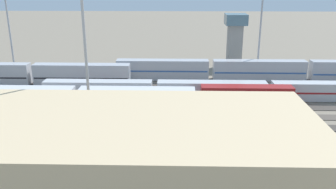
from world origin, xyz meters
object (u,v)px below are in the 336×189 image
object	(u,v)px
light_mast_2	(262,11)
control_tower	(235,36)
train_on_track_4	(129,97)
light_mast_0	(6,3)
maintenance_shed	(65,157)
train_on_track_3	(269,91)
light_mast_1	(83,11)
train_on_track_0	(259,70)
train_on_track_5	(68,105)
train_on_track_1	(32,74)

from	to	relation	value
light_mast_2	control_tower	world-z (taller)	light_mast_2
train_on_track_4	light_mast_0	xyz separation A→B (m)	(32.85, -22.16, 16.69)
train_on_track_4	maintenance_shed	world-z (taller)	maintenance_shed
train_on_track_3	train_on_track_4	xyz separation A→B (m)	(28.97, 5.00, 0.12)
light_mast_0	light_mast_1	world-z (taller)	light_mast_1
train_on_track_0	train_on_track_5	distance (m)	47.98
train_on_track_3	maintenance_shed	world-z (taller)	maintenance_shed
train_on_track_4	train_on_track_5	bearing A→B (deg)	24.58
train_on_track_0	train_on_track_4	world-z (taller)	train_on_track_0
train_on_track_4	light_mast_0	world-z (taller)	light_mast_0
train_on_track_0	control_tower	xyz separation A→B (m)	(4.02, -15.63, 6.05)
train_on_track_3	control_tower	size ratio (longest dim) A/B	6.42
train_on_track_5	train_on_track_4	xyz separation A→B (m)	(-10.93, -5.00, 0.11)
light_mast_1	maintenance_shed	size ratio (longest dim) A/B	0.55
train_on_track_0	train_on_track_1	size ratio (longest dim) A/B	1.51
control_tower	light_mast_1	bearing A→B (deg)	57.52
maintenance_shed	train_on_track_4	bearing A→B (deg)	-96.57
train_on_track_1	light_mast_2	xyz separation A→B (m)	(-55.65, -8.17, 14.34)
train_on_track_4	train_on_track_0	bearing A→B (deg)	-146.32
train_on_track_4	control_tower	bearing A→B (deg)	-126.11
train_on_track_4	control_tower	size ratio (longest dim) A/B	4.46
train_on_track_0	light_mast_2	size ratio (longest dim) A/B	2.70
light_mast_0	maintenance_shed	bearing A→B (deg)	119.02
train_on_track_0	maintenance_shed	distance (m)	60.82
train_on_track_5	control_tower	xyz separation A→B (m)	(-36.92, -40.63, 6.64)
train_on_track_0	control_tower	bearing A→B (deg)	-75.56
train_on_track_1	control_tower	bearing A→B (deg)	-158.14
light_mast_1	maintenance_shed	distance (m)	23.45
train_on_track_3	light_mast_0	distance (m)	66.32
train_on_track_1	light_mast_0	distance (m)	19.23
train_on_track_3	light_mast_1	world-z (taller)	light_mast_1
train_on_track_4	train_on_track_3	bearing A→B (deg)	-170.21
train_on_track_5	maintenance_shed	world-z (taller)	maintenance_shed
train_on_track_1	control_tower	size ratio (longest dim) A/B	3.17
train_on_track_1	maintenance_shed	size ratio (longest dim) A/B	0.81
control_tower	train_on_track_4	bearing A→B (deg)	53.89
train_on_track_0	light_mast_0	world-z (taller)	light_mast_0
light_mast_0	maintenance_shed	distance (m)	61.98
train_on_track_1	maintenance_shed	bearing A→B (deg)	115.61
light_mast_0	control_tower	world-z (taller)	light_mast_0
train_on_track_0	train_on_track_5	size ratio (longest dim) A/B	1.00
maintenance_shed	light_mast_1	bearing A→B (deg)	-85.81
train_on_track_5	control_tower	world-z (taller)	control_tower
train_on_track_4	light_mast_0	distance (m)	42.99
train_on_track_3	light_mast_2	size ratio (longest dim) A/B	3.62
train_on_track_4	light_mast_2	size ratio (longest dim) A/B	2.51
maintenance_shed	train_on_track_3	bearing A→B (deg)	-132.33
train_on_track_5	light_mast_2	distance (m)	52.06
train_on_track_1	light_mast_2	size ratio (longest dim) A/B	1.78
train_on_track_1	control_tower	xyz separation A→B (m)	(-51.41, -20.63, 6.07)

